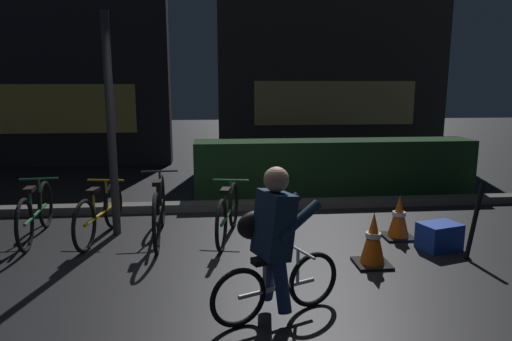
{
  "coord_description": "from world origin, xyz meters",
  "views": [
    {
      "loc": [
        -0.29,
        -4.47,
        1.87
      ],
      "look_at": [
        0.2,
        0.6,
        0.9
      ],
      "focal_mm": 31.9,
      "sensor_mm": 36.0,
      "label": 1
    }
  ],
  "objects_px": {
    "closed_umbrella": "(475,220)",
    "cyclist": "(273,242)",
    "parked_bike_center_left": "(100,213)",
    "traffic_cone_near": "(373,240)",
    "parked_bike_left_mid": "(36,213)",
    "street_post": "(111,127)",
    "parked_bike_center_right": "(159,210)",
    "parked_bike_right_mid": "(228,213)",
    "traffic_cone_far": "(399,218)",
    "blue_crate": "(439,236)"
  },
  "relations": [
    {
      "from": "closed_umbrella",
      "to": "cyclist",
      "type": "bearing_deg",
      "value": 165.4
    },
    {
      "from": "parked_bike_center_left",
      "to": "traffic_cone_near",
      "type": "relative_size",
      "value": 2.6
    },
    {
      "from": "parked_bike_left_mid",
      "to": "traffic_cone_near",
      "type": "xyz_separation_m",
      "value": [
        3.81,
        -1.21,
        -0.05
      ]
    },
    {
      "from": "street_post",
      "to": "parked_bike_center_right",
      "type": "xyz_separation_m",
      "value": [
        0.56,
        -0.21,
        -1.0
      ]
    },
    {
      "from": "parked_bike_right_mid",
      "to": "traffic_cone_near",
      "type": "distance_m",
      "value": 1.78
    },
    {
      "from": "street_post",
      "to": "traffic_cone_far",
      "type": "xyz_separation_m",
      "value": [
        3.49,
        -0.5,
        -1.1
      ]
    },
    {
      "from": "parked_bike_center_right",
      "to": "traffic_cone_far",
      "type": "height_order",
      "value": "parked_bike_center_right"
    },
    {
      "from": "closed_umbrella",
      "to": "parked_bike_center_left",
      "type": "bearing_deg",
      "value": 127.38
    },
    {
      "from": "parked_bike_center_left",
      "to": "cyclist",
      "type": "height_order",
      "value": "cyclist"
    },
    {
      "from": "parked_bike_left_mid",
      "to": "parked_bike_right_mid",
      "type": "height_order",
      "value": "parked_bike_left_mid"
    },
    {
      "from": "parked_bike_center_left",
      "to": "traffic_cone_far",
      "type": "distance_m",
      "value": 3.66
    },
    {
      "from": "parked_bike_right_mid",
      "to": "cyclist",
      "type": "distance_m",
      "value": 2.0
    },
    {
      "from": "parked_bike_center_left",
      "to": "parked_bike_center_right",
      "type": "height_order",
      "value": "parked_bike_center_right"
    },
    {
      "from": "parked_bike_left_mid",
      "to": "parked_bike_right_mid",
      "type": "relative_size",
      "value": 1.04
    },
    {
      "from": "street_post",
      "to": "closed_umbrella",
      "type": "xyz_separation_m",
      "value": [
        4.07,
        -1.15,
        -0.95
      ]
    },
    {
      "from": "parked_bike_left_mid",
      "to": "traffic_cone_far",
      "type": "height_order",
      "value": "parked_bike_left_mid"
    },
    {
      "from": "parked_bike_left_mid",
      "to": "cyclist",
      "type": "bearing_deg",
      "value": -134.93
    },
    {
      "from": "parked_bike_center_right",
      "to": "cyclist",
      "type": "distance_m",
      "value": 2.35
    },
    {
      "from": "traffic_cone_near",
      "to": "parked_bike_center_right",
      "type": "bearing_deg",
      "value": 154.77
    },
    {
      "from": "parked_bike_right_mid",
      "to": "closed_umbrella",
      "type": "xyz_separation_m",
      "value": [
        2.67,
        -0.85,
        0.09
      ]
    },
    {
      "from": "parked_bike_left_mid",
      "to": "blue_crate",
      "type": "bearing_deg",
      "value": -105.24
    },
    {
      "from": "parked_bike_center_left",
      "to": "closed_umbrella",
      "type": "height_order",
      "value": "closed_umbrella"
    },
    {
      "from": "parked_bike_left_mid",
      "to": "traffic_cone_near",
      "type": "height_order",
      "value": "parked_bike_left_mid"
    },
    {
      "from": "street_post",
      "to": "closed_umbrella",
      "type": "bearing_deg",
      "value": -15.79
    },
    {
      "from": "parked_bike_right_mid",
      "to": "closed_umbrella",
      "type": "distance_m",
      "value": 2.8
    },
    {
      "from": "blue_crate",
      "to": "cyclist",
      "type": "bearing_deg",
      "value": -147.41
    },
    {
      "from": "street_post",
      "to": "parked_bike_center_left",
      "type": "relative_size",
      "value": 1.82
    },
    {
      "from": "traffic_cone_far",
      "to": "parked_bike_center_right",
      "type": "bearing_deg",
      "value": 174.37
    },
    {
      "from": "street_post",
      "to": "parked_bike_center_left",
      "type": "xyz_separation_m",
      "value": [
        -0.16,
        -0.17,
        -1.04
      ]
    },
    {
      "from": "blue_crate",
      "to": "cyclist",
      "type": "relative_size",
      "value": 0.35
    },
    {
      "from": "traffic_cone_near",
      "to": "traffic_cone_far",
      "type": "relative_size",
      "value": 1.07
    },
    {
      "from": "traffic_cone_near",
      "to": "cyclist",
      "type": "bearing_deg",
      "value": -141.08
    },
    {
      "from": "parked_bike_right_mid",
      "to": "cyclist",
      "type": "bearing_deg",
      "value": -159.79
    },
    {
      "from": "traffic_cone_near",
      "to": "street_post",
      "type": "bearing_deg",
      "value": 155.68
    },
    {
      "from": "parked_bike_left_mid",
      "to": "cyclist",
      "type": "xyz_separation_m",
      "value": [
        2.64,
        -2.16,
        0.3
      ]
    },
    {
      "from": "parked_bike_right_mid",
      "to": "traffic_cone_far",
      "type": "xyz_separation_m",
      "value": [
        2.09,
        -0.2,
        -0.06
      ]
    },
    {
      "from": "parked_bike_center_left",
      "to": "parked_bike_center_right",
      "type": "distance_m",
      "value": 0.72
    },
    {
      "from": "street_post",
      "to": "traffic_cone_far",
      "type": "height_order",
      "value": "street_post"
    },
    {
      "from": "cyclist",
      "to": "traffic_cone_near",
      "type": "bearing_deg",
      "value": 16.13
    },
    {
      "from": "parked_bike_left_mid",
      "to": "traffic_cone_near",
      "type": "distance_m",
      "value": 4.0
    },
    {
      "from": "cyclist",
      "to": "street_post",
      "type": "bearing_deg",
      "value": 104.22
    },
    {
      "from": "parked_bike_left_mid",
      "to": "parked_bike_right_mid",
      "type": "distance_m",
      "value": 2.35
    },
    {
      "from": "blue_crate",
      "to": "parked_bike_right_mid",
      "type": "bearing_deg",
      "value": 166.1
    },
    {
      "from": "parked_bike_left_mid",
      "to": "traffic_cone_far",
      "type": "relative_size",
      "value": 2.86
    },
    {
      "from": "traffic_cone_far",
      "to": "cyclist",
      "type": "height_order",
      "value": "cyclist"
    },
    {
      "from": "street_post",
      "to": "parked_bike_center_right",
      "type": "height_order",
      "value": "street_post"
    },
    {
      "from": "parked_bike_center_left",
      "to": "cyclist",
      "type": "xyz_separation_m",
      "value": [
        1.85,
        -2.08,
        0.31
      ]
    },
    {
      "from": "traffic_cone_far",
      "to": "cyclist",
      "type": "xyz_separation_m",
      "value": [
        -1.79,
        -1.75,
        0.37
      ]
    },
    {
      "from": "street_post",
      "to": "cyclist",
      "type": "xyz_separation_m",
      "value": [
        1.7,
        -2.25,
        -0.73
      ]
    },
    {
      "from": "traffic_cone_near",
      "to": "closed_umbrella",
      "type": "relative_size",
      "value": 0.67
    }
  ]
}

